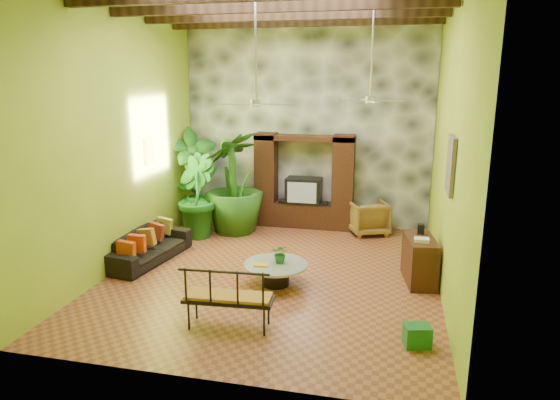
% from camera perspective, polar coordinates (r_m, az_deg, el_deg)
% --- Properties ---
extents(ground, '(7.00, 7.00, 0.00)m').
position_cam_1_polar(ground, '(9.56, -0.69, -8.38)').
color(ground, brown).
rests_on(ground, ground).
extents(back_wall, '(6.00, 0.02, 5.00)m').
position_cam_1_polar(back_wall, '(12.32, 3.14, 8.68)').
color(back_wall, '#8DAB26').
rests_on(back_wall, ground).
extents(left_wall, '(0.02, 7.00, 5.00)m').
position_cam_1_polar(left_wall, '(10.04, -17.74, 6.83)').
color(left_wall, '#8DAB26').
rests_on(left_wall, ground).
extents(right_wall, '(0.02, 7.00, 5.00)m').
position_cam_1_polar(right_wall, '(8.71, 18.92, 5.74)').
color(right_wall, '#8DAB26').
rests_on(right_wall, ground).
extents(stone_accent_wall, '(5.98, 0.10, 4.98)m').
position_cam_1_polar(stone_accent_wall, '(12.26, 3.09, 8.66)').
color(stone_accent_wall, '#323538').
rests_on(stone_accent_wall, ground).
extents(ceiling_beams, '(5.95, 5.36, 0.22)m').
position_cam_1_polar(ceiling_beams, '(8.91, -0.79, 21.36)').
color(ceiling_beams, '#311E0F').
rests_on(ceiling_beams, ceiling).
extents(entertainment_center, '(2.40, 0.55, 2.30)m').
position_cam_1_polar(entertainment_center, '(12.20, 2.75, 1.34)').
color(entertainment_center, black).
rests_on(entertainment_center, ground).
extents(ceiling_fan_front, '(1.28, 1.28, 1.86)m').
position_cam_1_polar(ceiling_fan_front, '(8.50, -2.75, 12.39)').
color(ceiling_fan_front, '#BDBCC1').
rests_on(ceiling_fan_front, ceiling).
extents(ceiling_fan_back, '(1.28, 1.28, 1.86)m').
position_cam_1_polar(ceiling_fan_back, '(9.80, 10.31, 12.40)').
color(ceiling_fan_back, '#BDBCC1').
rests_on(ceiling_fan_back, ceiling).
extents(wall_art_mask, '(0.06, 0.32, 0.55)m').
position_cam_1_polar(wall_art_mask, '(10.94, -14.77, 5.46)').
color(wall_art_mask, yellow).
rests_on(wall_art_mask, left_wall).
extents(wall_art_painting, '(0.06, 0.70, 0.90)m').
position_cam_1_polar(wall_art_painting, '(8.15, 18.93, 3.78)').
color(wall_art_painting, '#2A5D9B').
rests_on(wall_art_painting, right_wall).
extents(sofa, '(1.11, 2.17, 0.61)m').
position_cam_1_polar(sofa, '(10.44, -14.92, -5.13)').
color(sofa, black).
rests_on(sofa, ground).
extents(wicker_armchair, '(1.10, 1.11, 0.78)m').
position_cam_1_polar(wicker_armchair, '(11.95, 10.04, -1.99)').
color(wicker_armchair, brown).
rests_on(wicker_armchair, ground).
extents(tall_plant_a, '(1.54, 1.49, 2.43)m').
position_cam_1_polar(tall_plant_a, '(12.40, -9.83, 2.53)').
color(tall_plant_a, '#1C5D18').
rests_on(tall_plant_a, ground).
extents(tall_plant_b, '(1.33, 1.35, 1.91)m').
position_cam_1_polar(tall_plant_b, '(11.61, -9.66, 0.45)').
color(tall_plant_b, '#1B6820').
rests_on(tall_plant_b, ground).
extents(tall_plant_c, '(1.73, 1.73, 2.41)m').
position_cam_1_polar(tall_plant_c, '(11.77, -5.26, 2.01)').
color(tall_plant_c, '#255917').
rests_on(tall_plant_c, ground).
extents(coffee_table, '(1.14, 1.14, 0.40)m').
position_cam_1_polar(coffee_table, '(8.98, -0.50, -8.13)').
color(coffee_table, black).
rests_on(coffee_table, ground).
extents(centerpiece_plant, '(0.32, 0.28, 0.35)m').
position_cam_1_polar(centerpiece_plant, '(8.91, 0.08, -6.12)').
color(centerpiece_plant, '#1A621E').
rests_on(centerpiece_plant, coffee_table).
extents(yellow_tray, '(0.28, 0.21, 0.03)m').
position_cam_1_polar(yellow_tray, '(8.84, -2.21, -7.40)').
color(yellow_tray, yellow).
rests_on(yellow_tray, coffee_table).
extents(iron_bench, '(1.35, 0.57, 0.57)m').
position_cam_1_polar(iron_bench, '(7.41, -6.10, -10.73)').
color(iron_bench, black).
rests_on(iron_bench, ground).
extents(side_console, '(0.63, 1.11, 0.84)m').
position_cam_1_polar(side_console, '(9.38, 15.65, -6.62)').
color(side_console, '#351C11').
rests_on(side_console, ground).
extents(green_bin, '(0.41, 0.35, 0.31)m').
position_cam_1_polar(green_bin, '(7.38, 15.39, -14.71)').
color(green_bin, '#1C6921').
rests_on(green_bin, ground).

